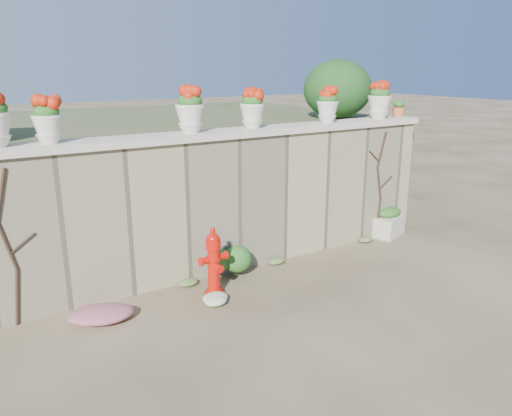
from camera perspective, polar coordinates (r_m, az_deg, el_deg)
ground at (r=6.21m, az=2.53°, el=-12.76°), size 80.00×80.00×0.00m
stone_wall at (r=7.28m, az=-5.43°, el=0.07°), size 8.00×0.40×2.00m
wall_cap at (r=7.06m, az=-5.65°, el=8.29°), size 8.10×0.52×0.10m
raised_fill at (r=10.16m, az=-13.62°, el=4.26°), size 9.00×6.00×2.00m
back_shrub_right at (r=9.92m, az=9.28°, el=13.26°), size 1.30×1.30×1.10m
vine_left at (r=6.38m, az=-26.44°, el=-3.96°), size 0.60×0.04×1.91m
vine_right at (r=8.99m, az=13.95°, el=2.68°), size 0.60×0.04×1.91m
fire_hydrant at (r=6.66m, az=-4.86°, el=-6.17°), size 0.41×0.29×0.95m
planter_box at (r=9.35m, az=14.94°, el=-1.62°), size 0.72×0.56×0.53m
green_shrub at (r=7.27m, az=-3.28°, el=-5.59°), size 0.66×0.60×0.63m
magenta_clump at (r=6.41m, az=-17.82°, el=-11.44°), size 0.87×0.58×0.23m
white_flowers at (r=6.56m, az=-5.19°, el=-10.38°), size 0.45×0.36×0.16m
urn_pot_1 at (r=6.39m, az=-22.76°, el=9.19°), size 0.34×0.34×0.54m
urn_pot_2 at (r=6.92m, az=-7.55°, el=11.03°), size 0.39×0.39×0.61m
urn_pot_3 at (r=7.39m, az=-0.43°, el=11.29°), size 0.36×0.36×0.57m
urn_pot_4 at (r=8.22m, az=8.18°, el=11.52°), size 0.35×0.35×0.54m
urn_pot_5 at (r=9.00m, az=13.94°, el=11.86°), size 0.40×0.40×0.63m
terracotta_pot at (r=9.36m, az=15.98°, el=10.76°), size 0.24×0.24×0.28m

